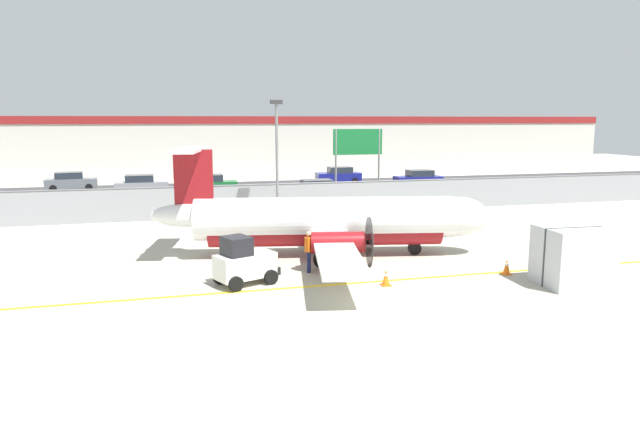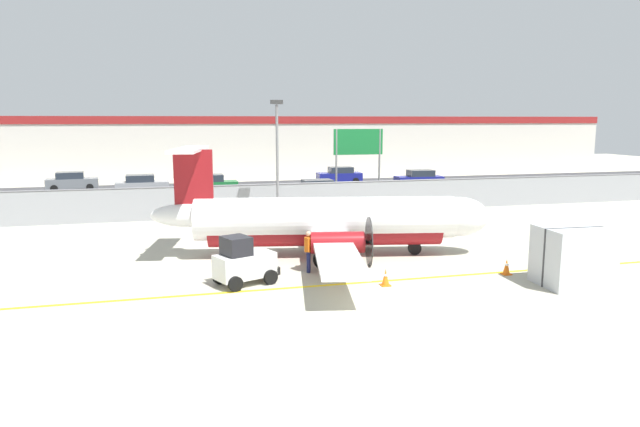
{
  "view_description": "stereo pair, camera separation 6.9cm",
  "coord_description": "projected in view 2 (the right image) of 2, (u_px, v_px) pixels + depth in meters",
  "views": [
    {
      "loc": [
        -6.67,
        -17.92,
        6.14
      ],
      "look_at": [
        -0.05,
        7.53,
        1.8
      ],
      "focal_mm": 32.0,
      "sensor_mm": 36.0,
      "label": 1
    },
    {
      "loc": [
        -6.61,
        -17.94,
        6.14
      ],
      "look_at": [
        -0.05,
        7.53,
        1.8
      ],
      "focal_mm": 32.0,
      "sensor_mm": 36.0,
      "label": 2
    }
  ],
  "objects": [
    {
      "name": "parked_car_4",
      "position": [
        340.0,
        175.0,
        54.31
      ],
      "size": [
        4.25,
        2.1,
        1.58
      ],
      "rotation": [
        0.0,
        0.0,
        3.11
      ],
      "color": "navy",
      "rests_on": "parking_lot_strip"
    },
    {
      "name": "cargo_container",
      "position": [
        573.0,
        257.0,
        21.22
      ],
      "size": [
        2.48,
        2.1,
        2.2
      ],
      "rotation": [
        0.0,
        0.0,
        -0.04
      ],
      "color": "#B7BCC1",
      "rests_on": "ground"
    },
    {
      "name": "background_building",
      "position": [
        232.0,
        145.0,
        65.09
      ],
      "size": [
        91.0,
        8.1,
        6.5
      ],
      "color": "beige",
      "rests_on": "ground"
    },
    {
      "name": "traffic_cone_near_left",
      "position": [
        507.0,
        267.0,
        22.82
      ],
      "size": [
        0.36,
        0.36,
        0.64
      ],
      "color": "orange",
      "rests_on": "ground"
    },
    {
      "name": "parked_car_5",
      "position": [
        419.0,
        179.0,
        51.05
      ],
      "size": [
        4.27,
        2.14,
        1.58
      ],
      "rotation": [
        0.0,
        0.0,
        3.1
      ],
      "color": "navy",
      "rests_on": "parking_lot_strip"
    },
    {
      "name": "parking_lot_strip",
      "position": [
        256.0,
        193.0,
        47.94
      ],
      "size": [
        98.0,
        17.0,
        0.12
      ],
      "color": "#38383A",
      "rests_on": "ground"
    },
    {
      "name": "traffic_cone_far_left",
      "position": [
        386.0,
        278.0,
        21.27
      ],
      "size": [
        0.36,
        0.36,
        0.64
      ],
      "color": "orange",
      "rests_on": "ground"
    },
    {
      "name": "commuter_airplane",
      "position": [
        332.0,
        221.0,
        25.75
      ],
      "size": [
        15.25,
        16.01,
        4.92
      ],
      "rotation": [
        0.0,
        0.0,
        -0.19
      ],
      "color": "white",
      "rests_on": "ground"
    },
    {
      "name": "baggage_tug",
      "position": [
        244.0,
        262.0,
        21.35
      ],
      "size": [
        2.57,
        2.07,
        1.88
      ],
      "rotation": [
        0.0,
        0.0,
        0.4
      ],
      "color": "silver",
      "rests_on": "ground"
    },
    {
      "name": "parked_car_3",
      "position": [
        319.0,
        190.0,
        42.78
      ],
      "size": [
        4.22,
        2.05,
        1.58
      ],
      "rotation": [
        0.0,
        0.0,
        0.01
      ],
      "color": "gray",
      "rests_on": "parking_lot_strip"
    },
    {
      "name": "parked_car_2",
      "position": [
        211.0,
        184.0,
        46.82
      ],
      "size": [
        4.22,
        2.04,
        1.58
      ],
      "rotation": [
        0.0,
        0.0,
        -0.01
      ],
      "color": "#19662D",
      "rests_on": "parking_lot_strip"
    },
    {
      "name": "perimeter_fence",
      "position": [
        280.0,
        198.0,
        36.78
      ],
      "size": [
        98.0,
        0.1,
        2.1
      ],
      "color": "gray",
      "rests_on": "ground"
    },
    {
      "name": "parked_car_1",
      "position": [
        142.0,
        185.0,
        46.52
      ],
      "size": [
        4.26,
        2.12,
        1.58
      ],
      "rotation": [
        0.0,
        0.0,
        0.04
      ],
      "color": "gray",
      "rests_on": "parking_lot_strip"
    },
    {
      "name": "ground_plane",
      "position": [
        358.0,
        283.0,
        21.68
      ],
      "size": [
        140.0,
        140.0,
        0.01
      ],
      "color": "#B2AD99"
    },
    {
      "name": "apron_light_pole",
      "position": [
        277.0,
        151.0,
        33.54
      ],
      "size": [
        0.7,
        0.3,
        7.27
      ],
      "color": "slate",
      "rests_on": "ground"
    },
    {
      "name": "traffic_cone_near_right",
      "position": [
        246.0,
        246.0,
        26.53
      ],
      "size": [
        0.36,
        0.36,
        0.64
      ],
      "color": "orange",
      "rests_on": "ground"
    },
    {
      "name": "highway_sign",
      "position": [
        358.0,
        148.0,
        40.1
      ],
      "size": [
        3.6,
        0.14,
        5.5
      ],
      "color": "slate",
      "rests_on": "ground"
    },
    {
      "name": "parked_car_0",
      "position": [
        72.0,
        181.0,
        49.05
      ],
      "size": [
        4.36,
        2.35,
        1.58
      ],
      "rotation": [
        0.0,
        0.0,
        0.11
      ],
      "color": "slate",
      "rests_on": "parking_lot_strip"
    },
    {
      "name": "ground_crew_worker",
      "position": [
        308.0,
        249.0,
        23.1
      ],
      "size": [
        0.41,
        0.55,
        1.7
      ],
      "rotation": [
        0.0,
        0.0,
        6.03
      ],
      "color": "#191E4C",
      "rests_on": "ground"
    }
  ]
}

